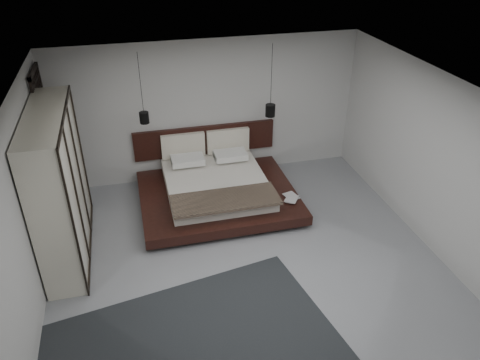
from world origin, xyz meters
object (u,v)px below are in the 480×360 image
object	(u,v)px
pendant_left	(144,117)
pendant_right	(270,110)
wardrobe	(59,187)
bed	(216,187)
lattice_screen	(49,143)

from	to	relation	value
pendant_left	pendant_right	size ratio (longest dim) A/B	0.92
wardrobe	pendant_left	bearing A→B (deg)	42.68
bed	wardrobe	distance (m)	2.87
pendant_left	wardrobe	size ratio (longest dim) A/B	0.53
lattice_screen	pendant_right	bearing A→B (deg)	-1.27
lattice_screen	bed	world-z (taller)	lattice_screen
wardrobe	pendant_right	bearing A→B (deg)	19.20
bed	lattice_screen	bearing A→B (deg)	169.14
lattice_screen	pendant_left	world-z (taller)	pendant_left
lattice_screen	wardrobe	size ratio (longest dim) A/B	1.08
wardrobe	bed	bearing A→B (deg)	18.24
pendant_left	wardrobe	xyz separation A→B (m)	(-1.42, -1.31, -0.46)
bed	wardrobe	xyz separation A→B (m)	(-2.59, -0.85, 0.89)
lattice_screen	pendant_right	world-z (taller)	pendant_right
bed	wardrobe	size ratio (longest dim) A/B	1.18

